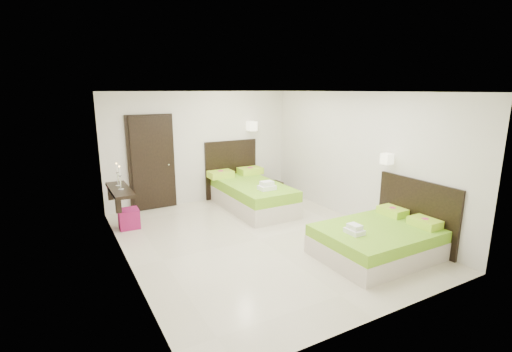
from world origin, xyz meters
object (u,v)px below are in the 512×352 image
bed_single (251,193)px  ottoman (129,219)px  bed_double (380,239)px  nightstand (273,189)px

bed_single → ottoman: 2.69m
bed_single → bed_double: bearing=-78.6°
nightstand → ottoman: ottoman is taller
bed_double → nightstand: bearing=85.2°
bed_single → ottoman: bearing=179.5°
bed_double → nightstand: size_ratio=4.73×
bed_single → ottoman: (-2.68, 0.02, -0.16)m
bed_double → ottoman: size_ratio=4.96×
bed_double → nightstand: 3.83m
bed_single → ottoman: bed_single is taller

